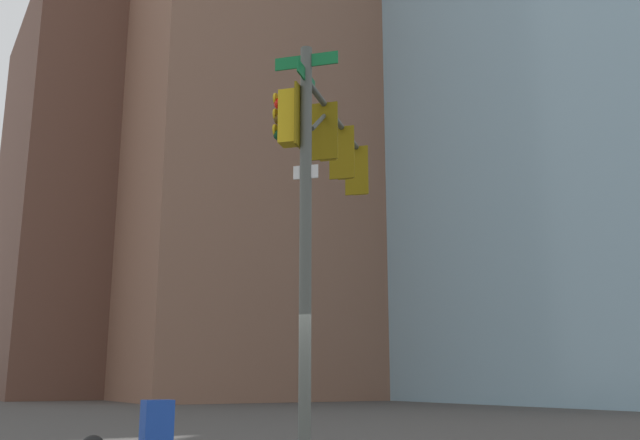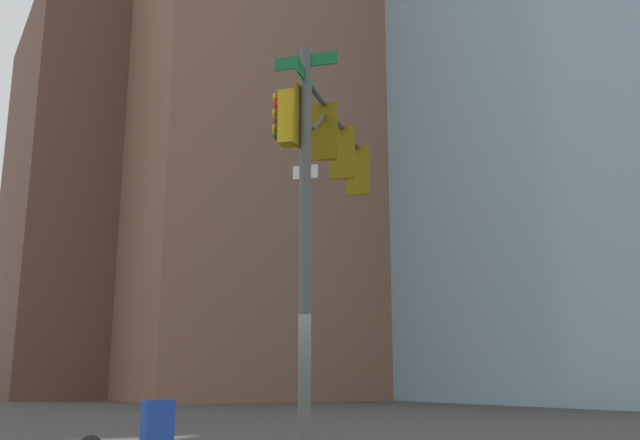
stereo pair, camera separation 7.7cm
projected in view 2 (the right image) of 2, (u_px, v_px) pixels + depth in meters
signal_pole_assembly at (326, 169)px, 13.84m from camera, size 3.91×4.15×7.34m
newspaper_box at (157, 428)px, 13.63m from camera, size 0.45×0.57×1.05m
building_brick_nearside at (225, 152)px, 59.30m from camera, size 25.46×17.80×40.13m
building_brick_midblock at (634, 11)px, 46.26m from camera, size 17.53×17.19×49.99m
building_brick_farside at (105, 204)px, 61.82m from camera, size 20.67×15.12×32.81m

